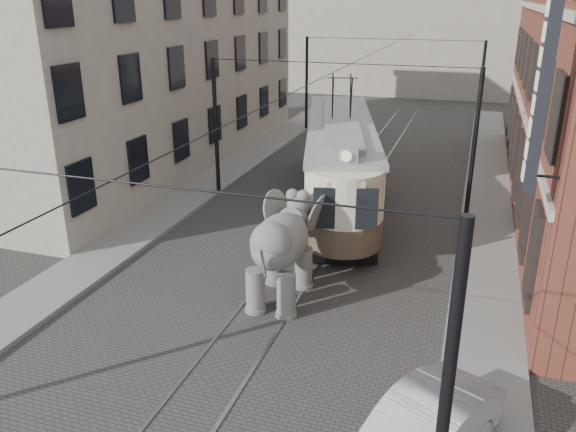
% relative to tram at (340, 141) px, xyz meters
% --- Properties ---
extents(ground, '(120.00, 120.00, 0.00)m').
position_rel_tram_xyz_m(ground, '(0.21, -6.80, -2.67)').
color(ground, '#3A3836').
extents(tram_rails, '(1.54, 80.00, 0.02)m').
position_rel_tram_xyz_m(tram_rails, '(0.21, -6.80, -2.66)').
color(tram_rails, slate).
rests_on(tram_rails, ground).
extents(sidewalk_right, '(2.00, 60.00, 0.15)m').
position_rel_tram_xyz_m(sidewalk_right, '(6.21, -6.80, -2.59)').
color(sidewalk_right, slate).
rests_on(sidewalk_right, ground).
extents(sidewalk_left, '(2.00, 60.00, 0.15)m').
position_rel_tram_xyz_m(sidewalk_left, '(-6.29, -6.80, -2.59)').
color(sidewalk_left, slate).
rests_on(sidewalk_left, ground).
extents(stucco_building, '(7.00, 24.00, 10.00)m').
position_rel_tram_xyz_m(stucco_building, '(-10.79, 3.20, 2.33)').
color(stucco_building, gray).
rests_on(stucco_building, ground).
extents(distant_block, '(28.00, 10.00, 14.00)m').
position_rel_tram_xyz_m(distant_block, '(0.21, 33.20, 4.33)').
color(distant_block, gray).
rests_on(distant_block, ground).
extents(catenary, '(11.00, 30.20, 6.00)m').
position_rel_tram_xyz_m(catenary, '(0.01, -1.80, 0.33)').
color(catenary, black).
rests_on(catenary, ground).
extents(tram, '(6.08, 13.72, 5.34)m').
position_rel_tram_xyz_m(tram, '(0.00, 0.00, 0.00)').
color(tram, beige).
rests_on(tram, ground).
extents(elephant, '(2.68, 4.73, 2.86)m').
position_rel_tram_xyz_m(elephant, '(0.42, -9.14, -1.24)').
color(elephant, '#5E5C57').
rests_on(elephant, ground).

